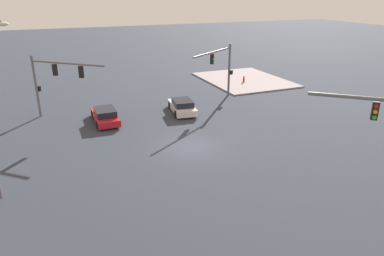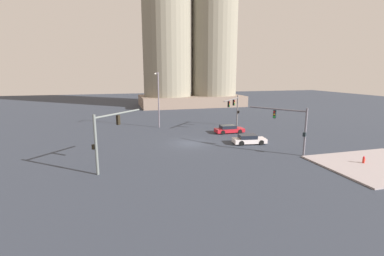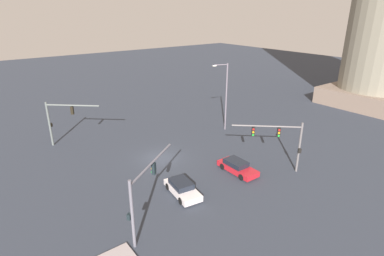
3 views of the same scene
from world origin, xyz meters
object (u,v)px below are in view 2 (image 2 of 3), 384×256
traffic_signal_opposite_side (234,106)px  streetlamp_curved_arm (158,97)px  traffic_signal_near_corner (291,122)px  sedan_car_waiting_far (229,129)px  traffic_signal_cross_street (107,131)px  sedan_car_approaching (249,139)px  fire_hydrant_on_curb (364,160)px

traffic_signal_opposite_side → streetlamp_curved_arm: bearing=-64.4°
traffic_signal_near_corner → sedan_car_waiting_far: bearing=-23.7°
traffic_signal_cross_street → traffic_signal_opposite_side: bearing=-9.9°
traffic_signal_opposite_side → traffic_signal_cross_street: size_ratio=0.97×
traffic_signal_cross_street → sedan_car_approaching: size_ratio=1.24×
streetlamp_curved_arm → sedan_car_waiting_far: streetlamp_curved_arm is taller
traffic_signal_near_corner → streetlamp_curved_arm: (-12.08, 19.11, 1.54)m
sedan_car_waiting_far → fire_hydrant_on_curb: (7.21, -17.56, -0.09)m
traffic_signal_cross_street → streetlamp_curved_arm: bearing=19.6°
traffic_signal_near_corner → fire_hydrant_on_curb: traffic_signal_near_corner is taller
streetlamp_curved_arm → traffic_signal_cross_street: bearing=1.1°
traffic_signal_opposite_side → fire_hydrant_on_curb: size_ratio=7.51×
streetlamp_curved_arm → sedan_car_waiting_far: 12.92m
traffic_signal_cross_street → sedan_car_waiting_far: (17.58, 12.31, -3.20)m
traffic_signal_cross_street → fire_hydrant_on_curb: (24.79, -5.26, -3.29)m
traffic_signal_opposite_side → streetlamp_curved_arm: size_ratio=0.58×
traffic_signal_opposite_side → sedan_car_approaching: (-2.46, -10.41, -3.15)m
fire_hydrant_on_curb → sedan_car_approaching: bearing=124.4°
traffic_signal_opposite_side → sedan_car_waiting_far: size_ratio=1.20×
traffic_signal_cross_street → sedan_car_approaching: (17.47, 5.45, -3.20)m
traffic_signal_near_corner → streetlamp_curved_arm: size_ratio=0.66×
traffic_signal_near_corner → streetlamp_curved_arm: streetlamp_curved_arm is taller
streetlamp_curved_arm → sedan_car_approaching: streetlamp_curved_arm is taller
traffic_signal_cross_street → streetlamp_curved_arm: streetlamp_curved_arm is taller
traffic_signal_opposite_side → fire_hydrant_on_curb: bearing=54.9°
sedan_car_approaching → sedan_car_waiting_far: bearing=96.8°
fire_hydrant_on_curb → sedan_car_waiting_far: bearing=112.3°
traffic_signal_cross_street → sedan_car_approaching: 18.58m
traffic_signal_near_corner → traffic_signal_opposite_side: bearing=-34.7°
traffic_signal_near_corner → fire_hydrant_on_curb: size_ratio=8.51×
traffic_signal_near_corner → sedan_car_approaching: size_ratio=1.36×
traffic_signal_near_corner → traffic_signal_cross_street: (-19.91, -0.29, 0.10)m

